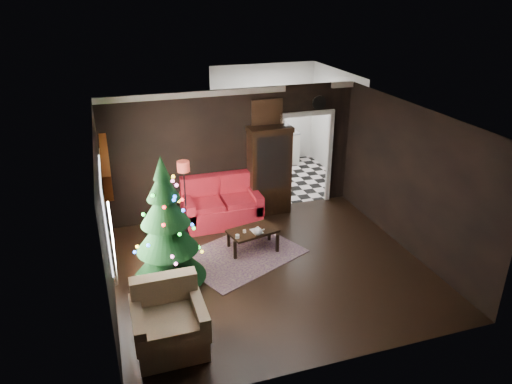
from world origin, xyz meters
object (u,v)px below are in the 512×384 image
object	(u,v)px
teapot	(258,231)
kitchen_table	(274,171)
christmas_tree	(166,228)
wall_clock	(319,103)
loveseat	(222,202)
curio_cabinet	(269,172)
floor_lamp	(185,198)
coffee_table	(253,239)
armchair	(169,320)

from	to	relation	value
teapot	kitchen_table	size ratio (longest dim) A/B	0.24
christmas_tree	wall_clock	xyz separation A→B (m)	(3.76, 2.30, 1.33)
loveseat	curio_cabinet	distance (m)	1.25
christmas_tree	teapot	distance (m)	1.85
loveseat	christmas_tree	xyz separation A→B (m)	(-1.41, -1.90, 0.55)
christmas_tree	kitchen_table	xyz separation A→B (m)	(3.21, 3.55, -0.68)
floor_lamp	loveseat	bearing A→B (deg)	20.54
floor_lamp	wall_clock	distance (m)	3.60
coffee_table	kitchen_table	distance (m)	3.31
floor_lamp	curio_cabinet	bearing A→B (deg)	14.97
loveseat	christmas_tree	world-z (taller)	christmas_tree
christmas_tree	kitchen_table	world-z (taller)	christmas_tree
armchair	kitchen_table	size ratio (longest dim) A/B	1.36
curio_cabinet	christmas_tree	world-z (taller)	christmas_tree
loveseat	kitchen_table	bearing A→B (deg)	42.51
coffee_table	kitchen_table	world-z (taller)	kitchen_table
floor_lamp	teapot	world-z (taller)	floor_lamp
armchair	wall_clock	size ratio (longest dim) A/B	3.19
curio_cabinet	teapot	distance (m)	1.97
loveseat	wall_clock	distance (m)	3.04
teapot	wall_clock	distance (m)	3.36
curio_cabinet	coffee_table	world-z (taller)	curio_cabinet
wall_clock	kitchen_table	xyz separation A→B (m)	(-0.55, 1.25, -2.00)
floor_lamp	teapot	size ratio (longest dim) A/B	8.61
floor_lamp	armchair	bearing A→B (deg)	-104.41
curio_cabinet	floor_lamp	distance (m)	2.04
floor_lamp	armchair	size ratio (longest dim) A/B	1.53
curio_cabinet	teapot	size ratio (longest dim) A/B	10.48
christmas_tree	coffee_table	size ratio (longest dim) A/B	2.60
loveseat	armchair	size ratio (longest dim) A/B	1.66
curio_cabinet	wall_clock	bearing A→B (deg)	8.53
armchair	loveseat	bearing A→B (deg)	64.66
christmas_tree	coffee_table	distance (m)	1.98
kitchen_table	wall_clock	bearing A→B (deg)	-66.25
floor_lamp	armchair	xyz separation A→B (m)	(-0.83, -3.23, -0.37)
armchair	teapot	xyz separation A→B (m)	(1.96, 2.02, 0.05)
floor_lamp	christmas_tree	distance (m)	1.72
coffee_table	kitchen_table	xyz separation A→B (m)	(1.51, 2.94, 0.16)
loveseat	coffee_table	distance (m)	1.35
coffee_table	teapot	size ratio (longest dim) A/B	5.07
floor_lamp	coffee_table	xyz separation A→B (m)	(1.10, -0.98, -0.61)
curio_cabinet	armchair	distance (m)	4.71
floor_lamp	coffee_table	size ratio (longest dim) A/B	1.70
floor_lamp	christmas_tree	xyz separation A→B (m)	(-0.59, -1.60, 0.22)
armchair	coffee_table	bearing A→B (deg)	48.90
curio_cabinet	coffee_table	xyz separation A→B (m)	(-0.86, -1.51, -0.73)
loveseat	armchair	world-z (taller)	loveseat
curio_cabinet	kitchen_table	bearing A→B (deg)	65.56
kitchen_table	loveseat	bearing A→B (deg)	-137.49
loveseat	armchair	xyz separation A→B (m)	(-1.65, -3.53, -0.04)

